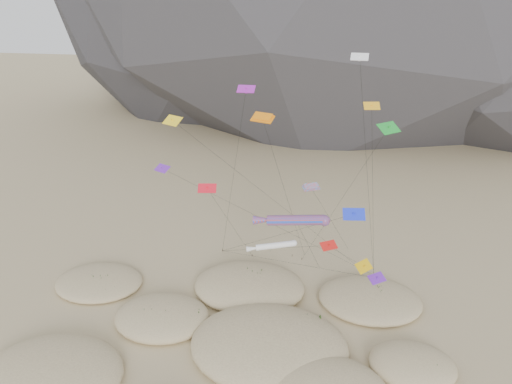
{
  "coord_description": "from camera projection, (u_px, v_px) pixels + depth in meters",
  "views": [
    {
      "loc": [
        8.55,
        -40.36,
        36.3
      ],
      "look_at": [
        -1.79,
        12.0,
        14.79
      ],
      "focal_mm": 35.0,
      "sensor_mm": 36.0,
      "label": 1
    }
  ],
  "objects": [
    {
      "name": "multi_parafoil",
      "position": [
        312.0,
        188.0,
        55.22
      ],
      "size": [
        5.81,
        17.86,
        16.71
      ],
      "color": "red",
      "rests_on": "ground"
    },
    {
      "name": "orange_parafoil",
      "position": [
        263.0,
        120.0,
        52.93
      ],
      "size": [
        5.21,
        15.18,
        24.4
      ],
      "color": "orange",
      "rests_on": "ground"
    },
    {
      "name": "ground",
      "position": [
        251.0,
        367.0,
        51.83
      ],
      "size": [
        500.0,
        500.0,
        0.0
      ],
      "primitive_type": "plane",
      "color": "#CCB789",
      "rests_on": "ground"
    },
    {
      "name": "dunes",
      "position": [
        229.0,
        337.0,
        55.29
      ],
      "size": [
        49.7,
        35.21,
        3.57
      ],
      "color": "#CCB789",
      "rests_on": "ground"
    },
    {
      "name": "white_tube_kite",
      "position": [
        273.0,
        246.0,
        57.71
      ],
      "size": [
        5.79,
        15.93,
        9.54
      ],
      "color": "silver",
      "rests_on": "ground"
    },
    {
      "name": "dune_grass",
      "position": [
        239.0,
        334.0,
        55.6
      ],
      "size": [
        43.45,
        28.02,
        1.52
      ],
      "color": "black",
      "rests_on": "ground"
    },
    {
      "name": "delta_kites",
      "position": [
        300.0,
        175.0,
        54.44
      ],
      "size": [
        27.77,
        22.43,
        30.15
      ],
      "color": "white",
      "rests_on": "ground"
    },
    {
      "name": "kite_stakes",
      "position": [
        298.0,
        259.0,
        72.37
      ],
      "size": [
        22.28,
        7.55,
        0.3
      ],
      "color": "#3F2D1E",
      "rests_on": "ground"
    },
    {
      "name": "rainbow_tube_kite",
      "position": [
        293.0,
        220.0,
        57.11
      ],
      "size": [
        8.91,
        11.13,
        12.94
      ],
      "color": "red",
      "rests_on": "ground"
    }
  ]
}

